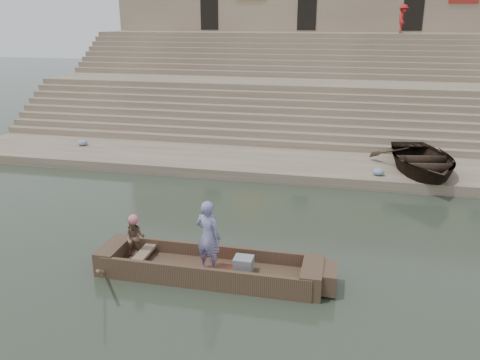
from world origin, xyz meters
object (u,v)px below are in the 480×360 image
(main_rowboat, at_px, (209,272))
(beached_rowboat, at_px, (422,159))
(television, at_px, (243,265))
(pedestrian, at_px, (403,19))
(standing_man, at_px, (208,236))
(rowing_man, at_px, (135,238))

(main_rowboat, xyz_separation_m, beached_rowboat, (6.00, 9.03, 0.79))
(main_rowboat, height_order, television, television)
(main_rowboat, relative_size, television, 10.87)
(beached_rowboat, relative_size, pedestrian, 2.78)
(television, distance_m, pedestrian, 24.26)
(main_rowboat, distance_m, standing_man, 1.03)
(main_rowboat, bearing_deg, beached_rowboat, 56.39)
(main_rowboat, bearing_deg, television, 0.00)
(television, xyz_separation_m, pedestrian, (5.06, 23.04, 5.64))
(main_rowboat, distance_m, pedestrian, 24.53)
(beached_rowboat, bearing_deg, television, -129.02)
(television, bearing_deg, standing_man, -174.10)
(standing_man, relative_size, rowing_man, 1.61)
(main_rowboat, relative_size, rowing_man, 4.41)
(beached_rowboat, distance_m, pedestrian, 14.93)
(standing_man, relative_size, beached_rowboat, 0.38)
(television, height_order, beached_rowboat, beached_rowboat)
(rowing_man, distance_m, pedestrian, 24.82)
(standing_man, xyz_separation_m, television, (0.84, 0.09, -0.71))
(television, bearing_deg, pedestrian, 77.62)
(main_rowboat, height_order, standing_man, standing_man)
(main_rowboat, bearing_deg, standing_man, -70.34)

